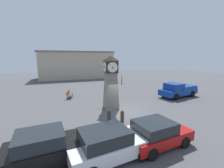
# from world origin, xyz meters

# --- Properties ---
(ground_plane) EXTENTS (85.77, 85.77, 0.00)m
(ground_plane) POSITION_xyz_m (0.00, 0.00, 0.00)
(ground_plane) COLOR #4C4C4F
(clock_tower) EXTENTS (1.62, 1.49, 5.23)m
(clock_tower) POSITION_xyz_m (-0.88, 1.00, 2.53)
(clock_tower) COLOR gray
(clock_tower) RESTS_ON ground_plane
(bollard_near_tower) EXTENTS (0.32, 0.32, 1.13)m
(bollard_near_tower) POSITION_xyz_m (-2.03, -2.46, 0.57)
(bollard_near_tower) COLOR #333338
(bollard_near_tower) RESTS_ON ground_plane
(bollard_mid_row) EXTENTS (0.29, 0.29, 0.90)m
(bollard_mid_row) POSITION_xyz_m (-0.89, -2.31, 0.46)
(bollard_mid_row) COLOR brown
(bollard_mid_row) RESTS_ON ground_plane
(car_navy_sedan) EXTENTS (4.15, 2.46, 1.62)m
(car_navy_sedan) POSITION_xyz_m (-6.08, -5.81, 0.82)
(car_navy_sedan) COLOR black
(car_navy_sedan) RESTS_ON ground_plane
(car_near_tower) EXTENTS (4.49, 2.65, 1.60)m
(car_near_tower) POSITION_xyz_m (-3.11, -6.37, 0.81)
(car_near_tower) COLOR silver
(car_near_tower) RESTS_ON ground_plane
(car_by_building) EXTENTS (4.10, 2.58, 1.50)m
(car_by_building) POSITION_xyz_m (-0.16, -6.01, 0.76)
(car_by_building) COLOR #A51111
(car_by_building) RESTS_ON ground_plane
(pickup_truck) EXTENTS (5.50, 3.08, 1.85)m
(pickup_truck) POSITION_xyz_m (8.67, 2.75, 0.93)
(pickup_truck) COLOR navy
(pickup_truck) RESTS_ON ground_plane
(bench) EXTENTS (0.84, 1.67, 0.90)m
(bench) POSITION_xyz_m (-4.85, 6.16, 0.52)
(bench) COLOR brown
(bench) RESTS_ON ground_plane
(pedestrian_near_bench) EXTENTS (0.39, 0.46, 1.69)m
(pedestrian_near_bench) POSITION_xyz_m (5.13, 14.26, 0.97)
(pedestrian_near_bench) COLOR red
(pedestrian_near_bench) RESTS_ON ground_plane
(pedestrian_crossing_lot) EXTENTS (0.47, 0.40, 1.61)m
(pedestrian_crossing_lot) POSITION_xyz_m (0.67, 5.15, 0.91)
(pedestrian_crossing_lot) COLOR red
(pedestrian_crossing_lot) RESTS_ON ground_plane
(warehouse_blue_far) EXTENTS (17.93, 9.03, 6.52)m
(warehouse_blue_far) POSITION_xyz_m (-2.74, 25.76, 3.27)
(warehouse_blue_far) COLOR #B7A88E
(warehouse_blue_far) RESTS_ON ground_plane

